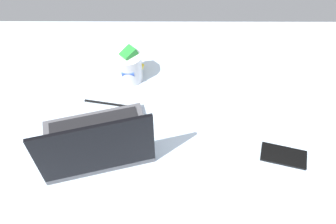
% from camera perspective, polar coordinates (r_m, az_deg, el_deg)
% --- Properties ---
extents(bed_mattress, '(1.80, 1.40, 0.18)m').
position_cam_1_polar(bed_mattress, '(1.21, 0.15, -10.15)').
color(bed_mattress, silver).
rests_on(bed_mattress, ground).
extents(laptop, '(0.38, 0.31, 0.23)m').
position_cam_1_polar(laptop, '(1.14, -11.06, -4.75)').
color(laptop, '#4C4C51').
rests_on(laptop, bed_mattress).
extents(snack_cup, '(0.10, 0.10, 0.14)m').
position_cam_1_polar(snack_cup, '(1.32, -5.92, 7.09)').
color(snack_cup, silver).
rests_on(snack_cup, bed_mattress).
extents(cell_phone, '(0.15, 0.10, 0.01)m').
position_cam_1_polar(cell_phone, '(1.20, 17.73, -6.55)').
color(cell_phone, black).
rests_on(cell_phone, bed_mattress).
extents(charger_cable, '(0.17, 0.04, 0.01)m').
position_cam_1_polar(charger_cable, '(1.29, -9.34, 1.30)').
color(charger_cable, black).
rests_on(charger_cable, bed_mattress).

